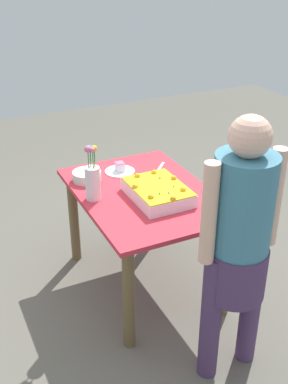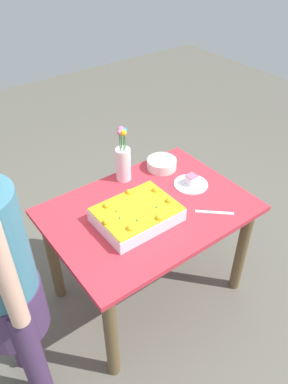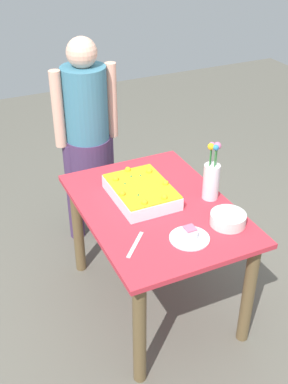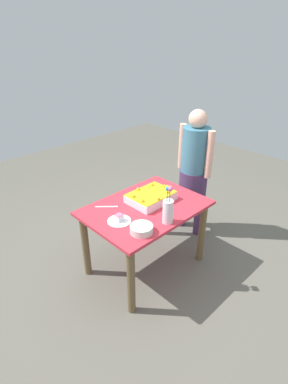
{
  "view_description": "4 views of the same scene",
  "coord_description": "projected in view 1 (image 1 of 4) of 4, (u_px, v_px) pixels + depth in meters",
  "views": [
    {
      "loc": [
        2.46,
        -1.18,
        2.16
      ],
      "look_at": [
        0.11,
        -0.05,
        0.79
      ],
      "focal_mm": 45.0,
      "sensor_mm": 36.0,
      "label": 1
    },
    {
      "loc": [
        1.0,
        1.28,
        2.11
      ],
      "look_at": [
        0.01,
        -0.03,
        0.83
      ],
      "focal_mm": 35.0,
      "sensor_mm": 36.0,
      "label": 2
    },
    {
      "loc": [
        -2.03,
        1.02,
        2.25
      ],
      "look_at": [
        0.13,
        0.02,
        0.76
      ],
      "focal_mm": 45.0,
      "sensor_mm": 36.0,
      "label": 3
    },
    {
      "loc": [
        -1.71,
        -1.74,
        2.19
      ],
      "look_at": [
        0.06,
        0.08,
        0.83
      ],
      "focal_mm": 28.0,
      "sensor_mm": 36.0,
      "label": 4
    }
  ],
  "objects": [
    {
      "name": "ground_plane",
      "position": [
        144.0,
        282.0,
        3.42
      ],
      "size": [
        8.0,
        8.0,
        0.0
      ],
      "primitive_type": "plane",
      "color": "#605D52"
    },
    {
      "name": "dining_table",
      "position": [
        144.0,
        210.0,
        3.14
      ],
      "size": [
        1.14,
        0.82,
        0.73
      ],
      "color": "#CD303E",
      "rests_on": "ground_plane"
    },
    {
      "name": "person_standing",
      "position": [
        239.0,
        239.0,
        2.37
      ],
      "size": [
        0.31,
        0.45,
        1.49
      ],
      "rotation": [
        0.0,
        0.0,
        3.14
      ],
      "color": "#483057",
      "rests_on": "ground_plane"
    },
    {
      "name": "cake_knife",
      "position": [
        160.0,
        168.0,
        3.39
      ],
      "size": [
        0.17,
        0.16,
        0.0
      ],
      "primitive_type": "cube",
      "rotation": [
        0.0,
        0.0,
        2.4
      ],
      "color": "silver",
      "rests_on": "dining_table"
    },
    {
      "name": "serving_plate_with_slice",
      "position": [
        120.0,
        170.0,
        3.34
      ],
      "size": [
        0.21,
        0.21,
        0.07
      ],
      "color": "white",
      "rests_on": "dining_table"
    },
    {
      "name": "flower_vase",
      "position": [
        93.0,
        180.0,
        2.94
      ],
      "size": [
        0.09,
        0.09,
        0.36
      ],
      "color": "white",
      "rests_on": "dining_table"
    },
    {
      "name": "fruit_bowl",
      "position": [
        87.0,
        176.0,
        3.21
      ],
      "size": [
        0.19,
        0.19,
        0.06
      ],
      "primitive_type": "cylinder",
      "color": "silver",
      "rests_on": "dining_table"
    },
    {
      "name": "sheet_cake",
      "position": [
        158.0,
        192.0,
        2.99
      ],
      "size": [
        0.43,
        0.32,
        0.11
      ],
      "color": "white",
      "rests_on": "dining_table"
    }
  ]
}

